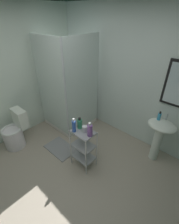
% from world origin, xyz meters
% --- Properties ---
extents(ground_plane, '(4.20, 4.20, 0.02)m').
position_xyz_m(ground_plane, '(0.00, 0.00, -0.01)').
color(ground_plane, '#A79987').
extents(wall_back, '(4.20, 0.14, 2.50)m').
position_xyz_m(wall_back, '(0.01, 1.85, 1.25)').
color(wall_back, silver).
rests_on(wall_back, ground_plane).
extents(shower_stall, '(0.92, 0.92, 2.00)m').
position_xyz_m(shower_stall, '(-1.19, 1.17, 0.46)').
color(shower_stall, white).
rests_on(shower_stall, ground_plane).
extents(pedestal_sink, '(0.46, 0.37, 0.81)m').
position_xyz_m(pedestal_sink, '(0.71, 1.52, 0.58)').
color(pedestal_sink, white).
rests_on(pedestal_sink, ground_plane).
extents(sink_faucet, '(0.03, 0.03, 0.10)m').
position_xyz_m(sink_faucet, '(0.71, 1.64, 0.86)').
color(sink_faucet, silver).
rests_on(sink_faucet, pedestal_sink).
extents(toilet, '(0.37, 0.49, 0.76)m').
position_xyz_m(toilet, '(-1.48, -0.00, 0.31)').
color(toilet, white).
rests_on(toilet, ground_plane).
extents(storage_cart, '(0.38, 0.28, 0.74)m').
position_xyz_m(storage_cart, '(-0.14, 0.55, 0.44)').
color(storage_cart, silver).
rests_on(storage_cart, ground_plane).
extents(hand_soap_bottle, '(0.05, 0.05, 0.15)m').
position_xyz_m(hand_soap_bottle, '(0.62, 1.54, 0.88)').
color(hand_soap_bottle, '#389ED1').
rests_on(hand_soap_bottle, pedestal_sink).
extents(body_wash_bottle_green, '(0.08, 0.08, 0.19)m').
position_xyz_m(body_wash_bottle_green, '(-0.25, 0.58, 0.82)').
color(body_wash_bottle_green, '#338A60').
rests_on(body_wash_bottle_green, storage_cart).
extents(conditioner_bottle_purple, '(0.08, 0.08, 0.23)m').
position_xyz_m(conditioner_bottle_purple, '(-0.01, 0.55, 0.84)').
color(conditioner_bottle_purple, '#8855AA').
rests_on(conditioner_bottle_purple, storage_cart).
extents(shampoo_bottle_blue, '(0.06, 0.06, 0.24)m').
position_xyz_m(shampoo_bottle_blue, '(-0.25, 0.46, 0.84)').
color(shampoo_bottle_blue, blue).
rests_on(shampoo_bottle_blue, storage_cart).
extents(rinse_cup, '(0.08, 0.08, 0.10)m').
position_xyz_m(rinse_cup, '(-0.12, 0.57, 0.79)').
color(rinse_cup, silver).
rests_on(rinse_cup, storage_cart).
extents(bath_mat, '(0.60, 0.40, 0.02)m').
position_xyz_m(bath_mat, '(-0.75, 0.50, 0.01)').
color(bath_mat, gray).
rests_on(bath_mat, ground_plane).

